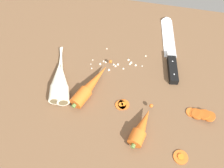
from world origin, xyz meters
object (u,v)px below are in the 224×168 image
at_px(chefs_knife, 169,45).
at_px(whole_carrot_second, 141,128).
at_px(parsnip_front, 57,81).
at_px(carrot_slice_stack, 200,114).
at_px(whole_carrot, 90,86).
at_px(carrot_slice_stray_near, 121,105).
at_px(parsnip_mid_left, 62,82).
at_px(carrot_slice_stray_mid, 181,157).
at_px(carrot_slice_stray_far, 124,104).

height_order(chefs_knife, whole_carrot_second, whole_carrot_second).
bearing_deg(parsnip_front, carrot_slice_stack, -1.99).
height_order(whole_carrot, carrot_slice_stray_near, whole_carrot).
xyz_separation_m(parsnip_mid_left, carrot_slice_stray_mid, (0.39, -0.16, -0.02)).
distance_m(carrot_slice_stack, carrot_slice_stray_near, 0.24).
bearing_deg(chefs_knife, carrot_slice_stray_near, -113.85).
bearing_deg(carrot_slice_stray_near, carrot_slice_stack, 3.86).
xyz_separation_m(whole_carrot, carrot_slice_stray_near, (0.11, -0.04, -0.02)).
distance_m(chefs_knife, whole_carrot_second, 0.37).
bearing_deg(whole_carrot_second, chefs_knife, 81.29).
bearing_deg(chefs_knife, parsnip_front, -143.35).
bearing_deg(carrot_slice_stack, chefs_knife, 112.32).
bearing_deg(parsnip_front, carrot_slice_stray_near, -8.40).
bearing_deg(whole_carrot_second, carrot_slice_stack, 27.56).
xyz_separation_m(chefs_knife, parsnip_front, (-0.35, -0.26, 0.01)).
distance_m(parsnip_mid_left, carrot_slice_stray_near, 0.20).
height_order(carrot_slice_stack, carrot_slice_stray_mid, carrot_slice_stack).
xyz_separation_m(whole_carrot, parsnip_front, (-0.11, -0.00, -0.00)).
distance_m(whole_carrot, carrot_slice_stray_far, 0.12).
bearing_deg(carrot_slice_stack, parsnip_mid_left, 177.97).
height_order(whole_carrot_second, parsnip_front, whole_carrot_second).
distance_m(chefs_knife, carrot_slice_stray_far, 0.31).
bearing_deg(whole_carrot, parsnip_mid_left, -177.05).
distance_m(whole_carrot, whole_carrot_second, 0.21).
bearing_deg(whole_carrot_second, carrot_slice_stray_near, 135.62).
relative_size(whole_carrot_second, carrot_slice_stray_mid, 3.68).
relative_size(parsnip_mid_left, carrot_slice_stack, 2.78).
bearing_deg(parsnip_mid_left, chefs_knife, 38.08).
bearing_deg(carrot_slice_stray_near, parsnip_front, 171.60).
distance_m(whole_carrot_second, carrot_slice_stray_near, 0.10).
xyz_separation_m(chefs_knife, carrot_slice_stray_far, (-0.12, -0.29, -0.00)).
bearing_deg(chefs_knife, carrot_slice_stack, -67.68).
bearing_deg(carrot_slice_stray_far, carrot_slice_stray_near, -156.16).
xyz_separation_m(whole_carrot_second, parsnip_mid_left, (-0.27, 0.10, -0.00)).
bearing_deg(carrot_slice_stray_mid, carrot_slice_stray_near, 146.97).
height_order(carrot_slice_stack, carrot_slice_stray_near, carrot_slice_stack).
xyz_separation_m(carrot_slice_stack, carrot_slice_stray_far, (-0.23, -0.01, -0.01)).
relative_size(parsnip_front, parsnip_mid_left, 1.01).
height_order(carrot_slice_stray_mid, carrot_slice_stray_far, same).
distance_m(carrot_slice_stack, carrot_slice_stray_far, 0.23).
bearing_deg(whole_carrot, carrot_slice_stray_mid, -28.28).
bearing_deg(carrot_slice_stray_near, whole_carrot_second, -44.38).
distance_m(chefs_knife, parsnip_front, 0.43).
bearing_deg(chefs_knife, whole_carrot, -133.00).
height_order(chefs_knife, carrot_slice_stray_mid, chefs_knife).
xyz_separation_m(parsnip_mid_left, carrot_slice_stray_far, (0.21, -0.03, -0.02)).
xyz_separation_m(parsnip_front, carrot_slice_stray_near, (0.22, -0.03, -0.02)).
xyz_separation_m(whole_carrot_second, carrot_slice_stack, (0.17, 0.09, -0.01)).
bearing_deg(parsnip_mid_left, carrot_slice_stray_far, -7.69).
relative_size(chefs_knife, parsnip_front, 1.49).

